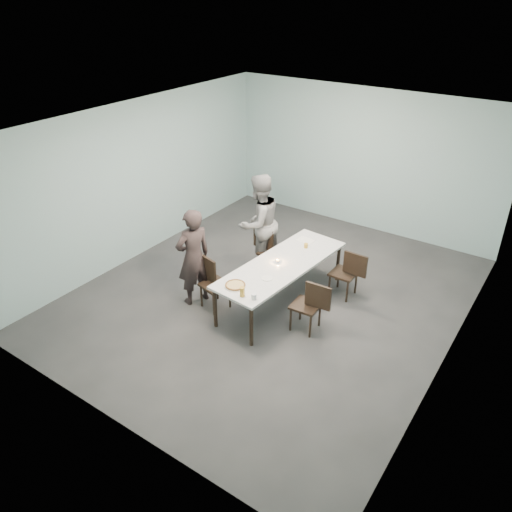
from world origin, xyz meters
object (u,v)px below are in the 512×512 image
Objects in this scene: chair_far_left at (268,248)px; water_tumbler at (254,296)px; diner_near at (194,257)px; chair_far_right at (348,271)px; side_plate at (267,278)px; chair_near_right at (311,303)px; beer_glass at (242,292)px; diner_far at (259,223)px; table at (282,266)px; pizza at (235,285)px; tealight at (278,261)px; amber_tumbler at (306,246)px; chair_near_left at (212,279)px.

water_tumbler is (0.94, -1.84, 0.29)m from chair_far_left.
chair_far_left is 1.63m from diner_near.
side_plate is (-0.80, -1.32, 0.25)m from chair_far_right.
beer_glass reaches higher than chair_near_right.
chair_far_right reaches higher than water_tumbler.
diner_near reaches higher than beer_glass.
water_tumbler is (1.18, -1.88, -0.13)m from diner_far.
chair_near_right is at bearing -27.82° from table.
diner_far is 20.66× the size of water_tumbler.
tealight is (0.14, 0.99, 0.00)m from pizza.
tealight is at bearing 81.70° from pizza.
amber_tumbler is at bearing 100.40° from diner_far.
side_plate is (1.03, -1.29, -0.17)m from diner_far.
side_plate is (0.79, -1.25, 0.25)m from chair_far_left.
chair_near_right is at bearing -37.09° from chair_far_left.
chair_near_right is 1.38m from amber_tumbler.
chair_near_right reaches higher than amber_tumbler.
chair_far_left is 0.47× the size of diner_far.
table is 0.72m from amber_tumbler.
diner_far is at bearing 1.78° from chair_far_right.
amber_tumbler is (1.03, -0.05, -0.14)m from diner_far.
side_plate is 2.25× the size of amber_tumbler.
side_plate is 0.61m from water_tumbler.
side_plate is (0.95, 0.20, 0.25)m from chair_near_left.
chair_near_left reaches higher than table.
diner_far is 10.33× the size of side_plate.
diner_near reaches higher than tealight.
pizza is 3.78× the size of water_tumbler.
diner_far is at bearing 128.47° from side_plate.
table is 1.44× the size of diner_far.
diner_near is at bearing 164.14° from beer_glass.
table is at bearing 143.58° from diner_near.
chair_far_left is 0.49m from diner_far.
chair_near_left is at bearing 155.78° from beer_glass.
diner_far is 23.24× the size of amber_tumbler.
diner_far is at bearing 139.40° from tealight.
chair_far_right is 5.80× the size of beer_glass.
side_plate is at bearing 59.03° from pizza.
tealight is (0.65, -0.72, 0.27)m from chair_far_left.
tealight is at bearing -100.39° from amber_tumbler.
pizza is (-1.07, -1.78, 0.27)m from chair_far_right.
water_tumbler is 1.15m from tealight.
amber_tumbler is (0.27, 1.70, 0.02)m from pizza.
chair_far_right reaches higher than pizza.
chair_far_right is 2.56× the size of pizza.
pizza is (0.51, -1.71, 0.27)m from chair_far_left.
beer_glass reaches higher than chair_near_left.
chair_near_left is at bearing 159.22° from pizza.
tealight is at bearing 41.46° from chair_far_right.
water_tumbler is (0.43, -0.13, 0.03)m from pizza.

